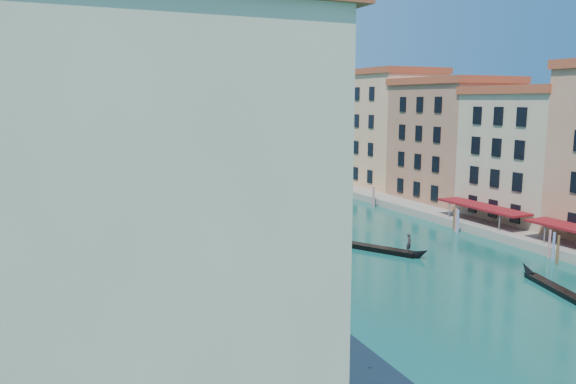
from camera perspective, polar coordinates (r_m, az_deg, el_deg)
name	(u,v)px	position (r m, az deg, el deg)	size (l,w,h in m)	color
left_bank_palazzos	(40,149)	(76.70, -23.85, 4.00)	(12.80, 128.40, 21.00)	#C7B68F
right_bank_palazzos	(407,137)	(95.93, 11.95, 5.52)	(12.80, 128.40, 21.00)	brown
quay	(364,195)	(92.45, 7.78, -0.27)	(4.00, 140.00, 1.00)	gray
mooring_poles_right	(531,242)	(63.24, 23.41, -4.68)	(1.44, 54.24, 3.20)	brown
vaporetto_far	(247,202)	(79.80, -4.20, -1.05)	(8.31, 21.91, 3.18)	silver
gondola_fore	(371,246)	(60.50, 8.44, -5.44)	(7.53, 12.06, 2.66)	black
gondola_right	(561,289)	(51.95, 25.97, -8.82)	(3.96, 11.00, 2.24)	black
gondola_far	(293,205)	(83.05, 0.56, -1.35)	(7.60, 11.76, 1.86)	black
motorboat_mid	(275,260)	(54.26, -1.38, -6.91)	(4.17, 7.84, 1.55)	white
motorboat_far	(241,191)	(95.16, -4.81, 0.11)	(3.83, 7.65, 1.52)	beige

